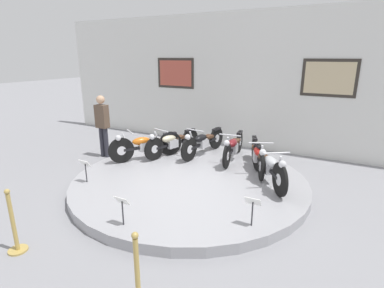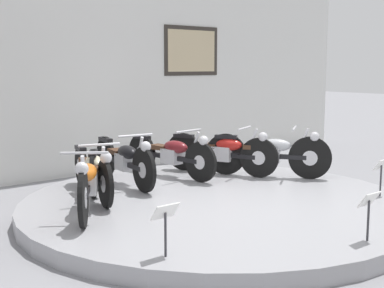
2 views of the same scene
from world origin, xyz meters
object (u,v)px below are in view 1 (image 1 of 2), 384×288
Objects in this scene: info_placard_front_right at (253,205)px; stanchion_post_right_of_entry at (138,284)px; motorcycle_silver at (268,165)px; info_placard_front_centre at (122,204)px; motorcycle_cream at (172,142)px; motorcycle_orange at (145,145)px; motorcycle_maroon at (233,146)px; stanchion_post_left_of_entry at (15,231)px; info_placard_front_left at (85,166)px; visitor_standing at (102,122)px; motorcycle_red at (258,154)px; motorcycle_black at (203,141)px.

stanchion_post_right_of_entry reaches higher than info_placard_front_right.
motorcycle_silver is 3.24m from info_placard_front_centre.
motorcycle_cream is 1.12× the size of motorcycle_silver.
motorcycle_orange reaches higher than motorcycle_maroon.
stanchion_post_right_of_entry is at bearing 0.00° from stanchion_post_left_of_entry.
info_placard_front_right is (3.05, -2.48, -0.01)m from motorcycle_cream.
motorcycle_orange is 0.78m from motorcycle_cream.
info_placard_front_left is 3.70m from info_placard_front_right.
motorcycle_silver is 1.66× the size of stanchion_post_right_of_entry.
visitor_standing is (-3.16, 2.87, 0.46)m from info_placard_front_centre.
stanchion_post_right_of_entry is (-0.06, -4.53, -0.24)m from motorcycle_red.
motorcycle_red reaches higher than info_placard_front_right.
motorcycle_black is 1.01× the size of motorcycle_maroon.
info_placard_front_right is (1.40, -2.87, -0.01)m from motorcycle_maroon.
info_placard_front_centre is at bearing -83.38° from motorcycle_black.
motorcycle_maroon is 3.85m from info_placard_front_centre.
motorcycle_cream is 1.03× the size of motorcycle_red.
motorcycle_orange is 3.23m from info_placard_front_centre.
motorcycle_black is 0.89m from motorcycle_maroon.
motorcycle_silver is 1.66× the size of stanchion_post_left_of_entry.
stanchion_post_left_of_entry is at bearing -125.59° from motorcycle_silver.
info_placard_front_left is 0.29× the size of visitor_standing.
motorcycle_red is 3.94m from info_placard_front_left.
stanchion_post_right_of_entry is at bearing -43.37° from info_placard_front_centre.
motorcycle_red is 1.09× the size of motorcycle_silver.
motorcycle_orange is at bearing -138.90° from motorcycle_black.
motorcycle_black is at bearing 19.50° from visitor_standing.
motorcycle_red is 5.11m from stanchion_post_left_of_entry.
visitor_standing reaches higher than motorcycle_black.
motorcycle_black is (0.76, 0.38, 0.01)m from motorcycle_cream.
motorcycle_cream is at bearing 90.71° from stanchion_post_left_of_entry.
motorcycle_silver reaches higher than motorcycle_red.
motorcycle_red is 1.03× the size of visitor_standing.
info_placard_front_centre is 0.50× the size of stanchion_post_left_of_entry.
stanchion_post_left_of_entry reaches higher than info_placard_front_centre.
stanchion_post_left_of_entry is 1.00× the size of stanchion_post_right_of_entry.
visitor_standing is 4.48m from stanchion_post_left_of_entry.
motorcycle_maroon is 3.67m from info_placard_front_left.
motorcycle_orange is at bearing -179.99° from motorcycle_silver.
stanchion_post_right_of_entry is at bearing -42.56° from visitor_standing.
motorcycle_black is 3.19m from info_placard_front_left.
motorcycle_silver reaches higher than motorcycle_orange.
motorcycle_silver is 3.31× the size of info_placard_front_right.
info_placard_front_right is (1.85, 0.96, 0.00)m from info_placard_front_centre.
stanchion_post_right_of_entry reaches higher than info_placard_front_left.
motorcycle_cream is 2.57m from info_placard_front_left.
motorcycle_red reaches higher than info_placard_front_left.
visitor_standing reaches higher than motorcycle_cream.
motorcycle_orange is 3.26m from motorcycle_silver.
stanchion_post_right_of_entry is (0.70, -4.91, -0.23)m from motorcycle_maroon.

